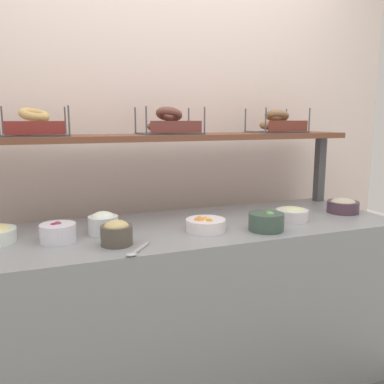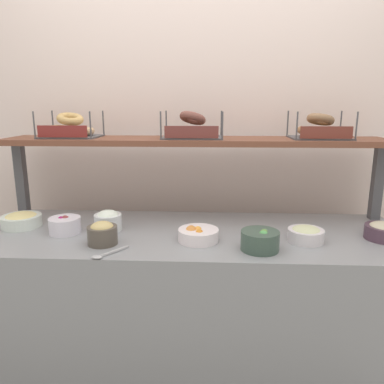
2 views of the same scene
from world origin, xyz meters
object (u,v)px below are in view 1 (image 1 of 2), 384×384
Objects in this scene: bowl_cream_cheese at (103,223)px; bagel_basket_plain at (35,126)px; bagel_basket_everything at (276,125)px; bowl_fruit_salad at (205,225)px; serving_spoon_near_plate at (136,251)px; bagel_basket_cinnamon_raisin at (169,125)px; bowl_scallion_spread at (292,214)px; bowl_hummus at (117,233)px; bowl_beet_salad at (58,232)px; bowl_tuna_salad at (343,206)px; bowl_veggie_mix at (266,221)px.

bowl_cream_cheese is 0.57m from bagel_basket_plain.
bowl_fruit_salad is at bearing -147.50° from bagel_basket_everything.
bagel_basket_plain is at bearing 119.34° from serving_spoon_near_plate.
bagel_basket_plain is at bearing 133.49° from bowl_cream_cheese.
serving_spoon_near_plate is 1.24m from bagel_basket_everything.
bowl_scallion_spread is at bearing -34.70° from bagel_basket_cinnamon_raisin.
bagel_basket_plain is 1.32m from bagel_basket_everything.
bowl_hummus is 0.88× the size of bowl_beet_salad.
bagel_basket_plain reaches higher than bowl_tuna_salad.
bagel_basket_everything is (1.26, 0.32, 0.44)m from bowl_beet_salad.
serving_spoon_near_plate is 0.82m from bagel_basket_plain.
bagel_basket_cinnamon_raisin reaches higher than bowl_hummus.
bowl_beet_salad reaches higher than serving_spoon_near_plate.
bowl_cream_cheese reaches higher than bowl_veggie_mix.
bowl_scallion_spread is 0.88m from serving_spoon_near_plate.
bowl_beet_salad is (-0.20, -0.05, -0.01)m from bowl_cream_cheese.
bagel_basket_plain is (-1.19, 0.38, 0.44)m from bowl_scallion_spread.
bowl_veggie_mix is 0.54× the size of bagel_basket_plain.
bowl_cream_cheese reaches higher than bowl_scallion_spread.
bowl_hummus reaches higher than bowl_cream_cheese.
bowl_tuna_salad is 1.05m from bagel_basket_cinnamon_raisin.
bagel_basket_cinnamon_raisin is at bearing 60.60° from serving_spoon_near_plate.
bowl_veggie_mix is 0.55× the size of bagel_basket_everything.
bowl_veggie_mix reaches higher than bowl_beet_salad.
bowl_beet_salad is (-0.91, 0.17, -0.00)m from bowl_veggie_mix.
bowl_fruit_salad is at bearing -83.22° from bagel_basket_cinnamon_raisin.
bowl_scallion_spread is 1.10× the size of serving_spoon_near_plate.
bowl_cream_cheese is 0.94m from bowl_scallion_spread.
bowl_hummus is at bearing 177.28° from bowl_veggie_mix.
bowl_veggie_mix is 0.93m from bowl_beet_salad.
bowl_cream_cheese is at bearing 177.47° from bowl_tuna_salad.
bowl_beet_salad is (-1.49, 0.01, 0.00)m from bowl_tuna_salad.
bowl_beet_salad is 0.47× the size of bagel_basket_cinnamon_raisin.
bowl_tuna_salad is 1.17× the size of serving_spoon_near_plate.
bowl_tuna_salad is at bearing 5.72° from bowl_hummus.
bowl_tuna_salad reaches higher than bowl_fruit_salad.
bowl_tuna_salad reaches higher than bowl_scallion_spread.
bowl_cream_cheese is 0.64m from bagel_basket_cinnamon_raisin.
bagel_basket_everything is at bearing 0.55° from bagel_basket_cinnamon_raisin.
bagel_basket_everything is at bearing 54.31° from bowl_veggie_mix.
bowl_cream_cheese reaches higher than bowl_tuna_salad.
bagel_basket_everything reaches higher than bowl_fruit_salad.
bowl_hummus is at bearing -171.88° from bowl_fruit_salad.
bagel_basket_cinnamon_raisin reaches higher than bowl_fruit_salad.
bowl_scallion_spread is at bearing 2.12° from bowl_fruit_salad.
bowl_scallion_spread reaches higher than serving_spoon_near_plate.
bowl_veggie_mix is 0.65m from serving_spoon_near_plate.
bowl_hummus is 0.91m from bowl_scallion_spread.
bowl_veggie_mix is at bearing -16.94° from bowl_cream_cheese.
bagel_basket_everything is at bearing 70.82° from bowl_scallion_spread.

